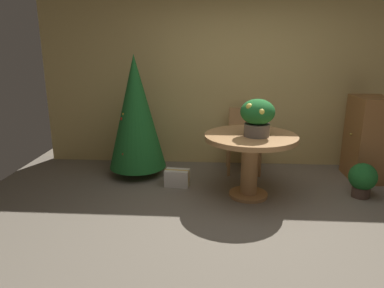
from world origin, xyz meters
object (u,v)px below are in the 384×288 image
flower_vase (257,116)px  wooden_cabinet (368,138)px  wooden_chair_far (244,135)px  round_dining_table (250,150)px  gift_box_cream (177,178)px  holiday_tree (136,112)px  potted_plant (363,179)px

flower_vase → wooden_cabinet: (1.60, 0.78, -0.45)m
flower_vase → wooden_chair_far: flower_vase is taller
round_dining_table → wooden_chair_far: bearing=90.0°
round_dining_table → gift_box_cream: (-0.91, 0.27, -0.48)m
wooden_chair_far → gift_box_cream: size_ratio=2.75×
flower_vase → wooden_chair_far: bearing=93.2°
holiday_tree → potted_plant: size_ratio=3.95×
flower_vase → wooden_cabinet: flower_vase is taller
wooden_cabinet → potted_plant: bearing=-113.5°
round_dining_table → gift_box_cream: size_ratio=3.30×
wooden_chair_far → wooden_cabinet: (1.66, -0.24, 0.04)m
gift_box_cream → wooden_chair_far: bearing=37.4°
wooden_chair_far → wooden_cabinet: 1.67m
holiday_tree → round_dining_table: bearing=-23.4°
round_dining_table → holiday_tree: 1.67m
wooden_chair_far → wooden_cabinet: bearing=-8.1°
gift_box_cream → flower_vase: bearing=-18.9°
flower_vase → holiday_tree: holiday_tree is taller
flower_vase → gift_box_cream: (-0.96, 0.33, -0.91)m
flower_vase → wooden_chair_far: 1.13m
round_dining_table → wooden_chair_far: size_ratio=1.20×
wooden_cabinet → flower_vase: bearing=-153.9°
holiday_tree → gift_box_cream: size_ratio=5.08×
potted_plant → wooden_cabinet: bearing=66.5°
round_dining_table → wooden_chair_far: 0.96m
flower_vase → wooden_chair_far: (-0.06, 1.02, -0.49)m
holiday_tree → gift_box_cream: bearing=-32.6°
wooden_chair_far → potted_plant: 1.67m
wooden_chair_far → gift_box_cream: (-0.91, -0.69, -0.42)m
round_dining_table → holiday_tree: bearing=156.6°
gift_box_cream → potted_plant: 2.29m
gift_box_cream → wooden_cabinet: (2.56, 0.46, 0.46)m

